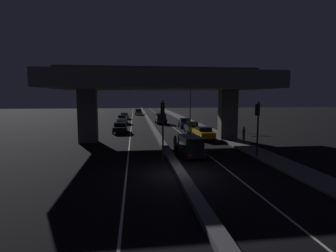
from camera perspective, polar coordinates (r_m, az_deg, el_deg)
The scene contains 20 objects.
ground_plane at distance 17.77m, azimuth 2.52°, elevation -10.39°, with size 200.00×200.00×0.00m, color black.
lane_line_left_inner at distance 52.01m, azimuth -7.91°, elevation 0.71°, with size 0.12×126.00×0.00m, color beige.
lane_line_right_inner at distance 52.41m, azimuth -0.19°, elevation 0.81°, with size 0.12×126.00×0.00m, color beige.
median_divider at distance 52.08m, azimuth -4.04°, elevation 0.94°, with size 0.68×126.00×0.32m, color #4C4C51.
sidewalk_right at distance 46.38m, azimuth 6.59°, elevation 0.12°, with size 2.33×126.00×0.14m, color #5B5956.
elevated_overpass at distance 30.16m, azimuth -1.75°, elevation 9.19°, with size 23.44×13.21×8.53m.
traffic_light_left_of_median at distance 20.51m, azimuth -1.16°, elevation 1.32°, with size 0.30×0.49×4.85m.
traffic_light_right_of_median at distance 22.73m, azimuth 18.90°, elevation 1.27°, with size 0.30×0.49×4.73m.
street_lamp at distance 49.25m, azimuth 4.55°, elevation 6.32°, with size 2.30×0.32×8.61m.
car_black_lead at distance 22.75m, azimuth 4.92°, elevation -4.29°, with size 2.06×4.55×1.74m.
car_taxi_yellow_second at distance 32.04m, azimuth 7.71°, elevation -1.47°, with size 2.02×4.48×1.46m.
car_dark_green_third at distance 37.42m, azimuth 5.22°, elevation -0.29°, with size 1.92×4.07×1.56m.
car_dark_blue_fourth at distance 42.99m, azimuth 3.64°, elevation 0.64°, with size 1.91×3.98×1.61m.
car_dark_blue_fifth at distance 49.68m, azimuth -1.56°, elevation 1.66°, with size 2.08×4.48×1.92m.
car_black_lead_oncoming at distance 38.07m, azimuth -10.38°, elevation -0.33°, with size 2.11×4.69×1.40m.
car_silver_second_oncoming at distance 50.24m, azimuth -9.93°, elevation 1.39°, with size 1.91×4.42×1.57m.
car_grey_third_oncoming at distance 61.10m, azimuth -9.47°, elevation 2.20°, with size 2.01×4.20×1.39m.
car_taxi_yellow_fourth_oncoming at distance 74.04m, azimuth -6.41°, elevation 3.07°, with size 2.12×4.22×1.61m.
motorcycle_red_filtering_near at distance 24.80m, azimuth 1.56°, elevation -4.04°, with size 0.33×1.86×1.49m.
pedestrian_on_sidewalk at distance 29.03m, azimuth 16.17°, elevation -1.86°, with size 0.31×0.31×1.83m.
Camera 1 is at (-2.91, -16.75, 5.14)m, focal length 28.00 mm.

